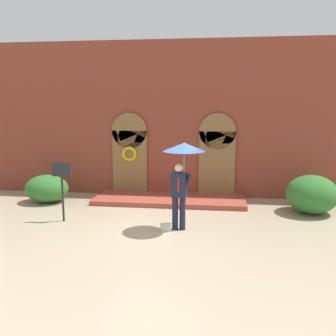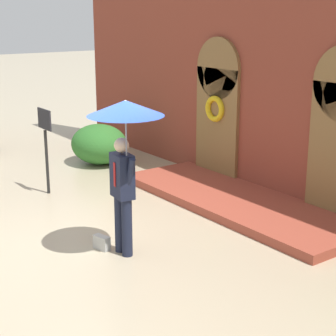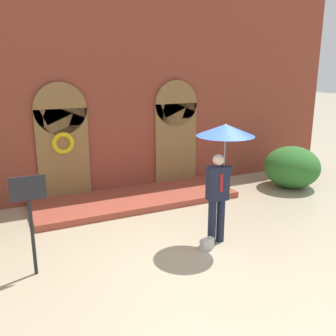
{
  "view_description": "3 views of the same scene",
  "coord_description": "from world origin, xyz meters",
  "px_view_note": "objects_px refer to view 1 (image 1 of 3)",
  "views": [
    {
      "loc": [
        1.58,
        -9.5,
        3.35
      ],
      "look_at": [
        0.14,
        1.54,
        1.45
      ],
      "focal_mm": 40.0,
      "sensor_mm": 36.0,
      "label": 1
    },
    {
      "loc": [
        7.37,
        -3.91,
        3.56
      ],
      "look_at": [
        -0.08,
        1.51,
        0.97
      ],
      "focal_mm": 60.0,
      "sensor_mm": 36.0,
      "label": 2
    },
    {
      "loc": [
        -3.23,
        -5.58,
        3.37
      ],
      "look_at": [
        0.04,
        1.2,
        1.35
      ],
      "focal_mm": 40.0,
      "sensor_mm": 36.0,
      "label": 3
    }
  ],
  "objects_px": {
    "handbag": "(166,227)",
    "shrub_right": "(312,194)",
    "person_with_umbrella": "(183,160)",
    "shrub_left": "(47,189)",
    "sign_post": "(62,182)"
  },
  "relations": [
    {
      "from": "shrub_left",
      "to": "shrub_right",
      "type": "relative_size",
      "value": 0.93
    },
    {
      "from": "sign_post",
      "to": "shrub_left",
      "type": "relative_size",
      "value": 1.16
    },
    {
      "from": "handbag",
      "to": "shrub_right",
      "type": "xyz_separation_m",
      "value": [
        4.27,
        2.3,
        0.49
      ]
    },
    {
      "from": "sign_post",
      "to": "person_with_umbrella",
      "type": "bearing_deg",
      "value": -5.0
    },
    {
      "from": "person_with_umbrella",
      "to": "shrub_right",
      "type": "relative_size",
      "value": 1.48
    },
    {
      "from": "handbag",
      "to": "shrub_left",
      "type": "relative_size",
      "value": 0.19
    },
    {
      "from": "person_with_umbrella",
      "to": "handbag",
      "type": "bearing_deg",
      "value": -154.81
    },
    {
      "from": "person_with_umbrella",
      "to": "handbag",
      "type": "relative_size",
      "value": 8.44
    },
    {
      "from": "sign_post",
      "to": "shrub_right",
      "type": "xyz_separation_m",
      "value": [
        7.33,
        1.79,
        -0.57
      ]
    },
    {
      "from": "sign_post",
      "to": "handbag",
      "type": "bearing_deg",
      "value": -9.36
    },
    {
      "from": "person_with_umbrella",
      "to": "handbag",
      "type": "xyz_separation_m",
      "value": [
        -0.43,
        -0.2,
        -1.8
      ]
    },
    {
      "from": "person_with_umbrella",
      "to": "shrub_right",
      "type": "xyz_separation_m",
      "value": [
        3.84,
        2.1,
        -1.32
      ]
    },
    {
      "from": "person_with_umbrella",
      "to": "shrub_left",
      "type": "xyz_separation_m",
      "value": [
        -4.91,
        2.28,
        -1.44
      ]
    },
    {
      "from": "shrub_right",
      "to": "sign_post",
      "type": "bearing_deg",
      "value": -166.26
    },
    {
      "from": "shrub_right",
      "to": "shrub_left",
      "type": "bearing_deg",
      "value": 178.79
    }
  ]
}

